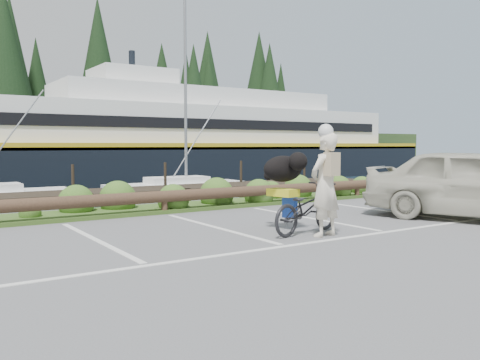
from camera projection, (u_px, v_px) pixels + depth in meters
name	position (u px, v px, depth m)	size (l,w,h in m)	color
ground	(272.00, 243.00, 9.22)	(72.00, 72.00, 0.00)	#565659
vegetation_strip	(153.00, 209.00, 13.63)	(34.00, 1.60, 0.10)	#3D5B21
log_rail	(165.00, 214.00, 13.05)	(32.00, 0.30, 0.60)	#443021
bicycle	(306.00, 209.00, 10.14)	(0.67, 1.92, 1.01)	black
cyclist	(325.00, 185.00, 9.79)	(0.73, 0.48, 2.01)	#EFE4CA
dog	(283.00, 169.00, 10.52)	(0.95, 0.46, 0.55)	black
parked_car	(476.00, 184.00, 11.94)	(2.02, 5.03, 1.71)	beige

